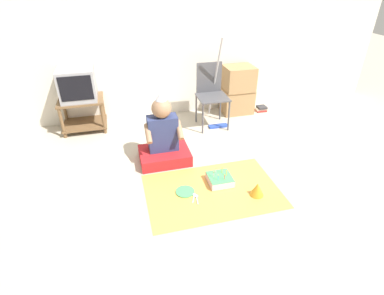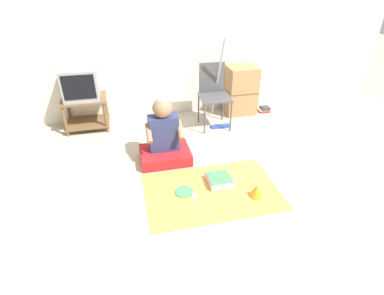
{
  "view_description": "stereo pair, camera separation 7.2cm",
  "coord_description": "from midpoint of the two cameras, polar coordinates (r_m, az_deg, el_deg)",
  "views": [
    {
      "loc": [
        -1.09,
        -2.43,
        2.02
      ],
      "look_at": [
        -0.39,
        0.25,
        0.35
      ],
      "focal_mm": 28.0,
      "sensor_mm": 36.0,
      "label": 1
    },
    {
      "loc": [
        -1.02,
        -2.45,
        2.02
      ],
      "look_at": [
        -0.39,
        0.25,
        0.35
      ],
      "focal_mm": 28.0,
      "sensor_mm": 36.0,
      "label": 2
    }
  ],
  "objects": [
    {
      "name": "ground_plane",
      "position": [
        3.34,
        7.0,
        -6.4
      ],
      "size": [
        16.0,
        16.0,
        0.0
      ],
      "primitive_type": "plane",
      "color": "#BCB29E"
    },
    {
      "name": "wall_back",
      "position": [
        4.6,
        -1.26,
        21.78
      ],
      "size": [
        6.4,
        0.06,
        2.55
      ],
      "color": "silver",
      "rests_on": "ground_plane"
    },
    {
      "name": "tv_stand",
      "position": [
        4.53,
        -20.49,
        6.46
      ],
      "size": [
        0.6,
        0.46,
        0.46
      ],
      "color": "brown",
      "rests_on": "ground_plane"
    },
    {
      "name": "tv",
      "position": [
        4.4,
        -21.45,
        11.18
      ],
      "size": [
        0.47,
        0.45,
        0.42
      ],
      "color": "#99999E",
      "rests_on": "tv_stand"
    },
    {
      "name": "folding_chair",
      "position": [
        4.33,
        3.15,
        10.75
      ],
      "size": [
        0.42,
        0.42,
        0.89
      ],
      "color": "#4C4C51",
      "rests_on": "ground_plane"
    },
    {
      "name": "cardboard_box_stack",
      "position": [
        4.82,
        8.28,
        10.81
      ],
      "size": [
        0.47,
        0.39,
        0.74
      ],
      "color": "#A87F51",
      "rests_on": "ground_plane"
    },
    {
      "name": "dust_mop",
      "position": [
        4.39,
        4.19,
        9.14
      ],
      "size": [
        0.28,
        0.51,
        1.27
      ],
      "color": "#2D4CB2",
      "rests_on": "ground_plane"
    },
    {
      "name": "book_pile",
      "position": [
        5.05,
        12.65,
        7.24
      ],
      "size": [
        0.19,
        0.15,
        0.08
      ],
      "color": "#B72D28",
      "rests_on": "ground_plane"
    },
    {
      "name": "person_seated",
      "position": [
        3.55,
        -6.03,
        1.46
      ],
      "size": [
        0.59,
        0.44,
        0.86
      ],
      "color": "red",
      "rests_on": "ground_plane"
    },
    {
      "name": "party_cloth",
      "position": [
        3.19,
        3.24,
        -8.21
      ],
      "size": [
        1.39,
        0.92,
        0.01
      ],
      "color": "#EFA84C",
      "rests_on": "ground_plane"
    },
    {
      "name": "birthday_cake",
      "position": [
        3.28,
        4.7,
        -6.06
      ],
      "size": [
        0.25,
        0.25,
        0.15
      ],
      "color": "silver",
      "rests_on": "party_cloth"
    },
    {
      "name": "party_hat_blue",
      "position": [
        3.15,
        11.67,
        -7.78
      ],
      "size": [
        0.14,
        0.14,
        0.14
      ],
      "color": "gold",
      "rests_on": "party_cloth"
    },
    {
      "name": "paper_plate",
      "position": [
        3.16,
        -1.98,
        -8.38
      ],
      "size": [
        0.2,
        0.2,
        0.01
      ],
      "color": "#4CB266",
      "rests_on": "party_cloth"
    },
    {
      "name": "plastic_spoon_near",
      "position": [
        3.11,
        -0.26,
        -9.17
      ],
      "size": [
        0.07,
        0.14,
        0.01
      ],
      "color": "white",
      "rests_on": "party_cloth"
    },
    {
      "name": "plastic_spoon_far",
      "position": [
        3.09,
        0.2,
        -9.42
      ],
      "size": [
        0.04,
        0.14,
        0.01
      ],
      "color": "white",
      "rests_on": "party_cloth"
    }
  ]
}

